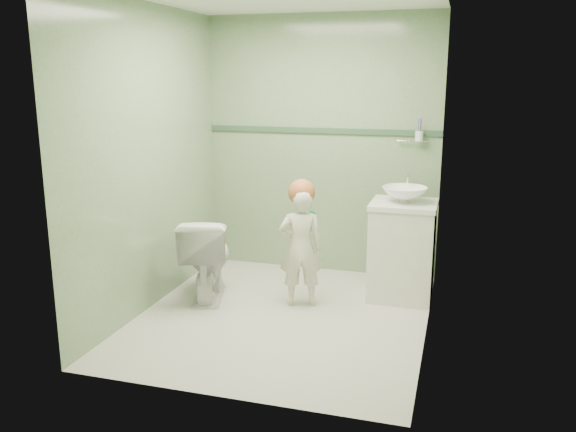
% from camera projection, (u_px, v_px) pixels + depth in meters
% --- Properties ---
extents(ground, '(2.50, 2.50, 0.00)m').
position_uv_depth(ground, '(283.00, 317.00, 4.65)').
color(ground, beige).
rests_on(ground, ground).
extents(room_shell, '(2.50, 2.54, 2.40)m').
position_uv_depth(room_shell, '(282.00, 165.00, 4.38)').
color(room_shell, gray).
rests_on(room_shell, ground).
extents(trim_stripe, '(2.20, 0.02, 0.05)m').
position_uv_depth(trim_stripe, '(321.00, 131.00, 5.50)').
color(trim_stripe, '#34543B').
rests_on(trim_stripe, room_shell).
extents(vanity, '(0.52, 0.50, 0.80)m').
position_uv_depth(vanity, '(402.00, 252.00, 4.98)').
color(vanity, white).
rests_on(vanity, ground).
extents(counter, '(0.54, 0.52, 0.04)m').
position_uv_depth(counter, '(404.00, 204.00, 4.89)').
color(counter, white).
rests_on(counter, vanity).
extents(basin, '(0.37, 0.37, 0.13)m').
position_uv_depth(basin, '(405.00, 194.00, 4.87)').
color(basin, white).
rests_on(basin, counter).
extents(faucet, '(0.03, 0.13, 0.18)m').
position_uv_depth(faucet, '(407.00, 181.00, 5.03)').
color(faucet, silver).
rests_on(faucet, counter).
extents(cup_holder, '(0.26, 0.07, 0.21)m').
position_uv_depth(cup_holder, '(418.00, 136.00, 5.21)').
color(cup_holder, silver).
rests_on(cup_holder, room_shell).
extents(toilet, '(0.57, 0.78, 0.71)m').
position_uv_depth(toilet, '(207.00, 257.00, 4.99)').
color(toilet, white).
rests_on(toilet, ground).
extents(toddler, '(0.41, 0.33, 0.97)m').
position_uv_depth(toddler, '(301.00, 248.00, 4.79)').
color(toddler, silver).
rests_on(toddler, ground).
extents(hair_cap, '(0.22, 0.22, 0.22)m').
position_uv_depth(hair_cap, '(302.00, 193.00, 4.71)').
color(hair_cap, '#AC5C33').
rests_on(hair_cap, toddler).
extents(teal_toothbrush, '(0.10, 0.14, 0.08)m').
position_uv_depth(teal_toothbrush, '(311.00, 211.00, 4.60)').
color(teal_toothbrush, '#118B5D').
rests_on(teal_toothbrush, toddler).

